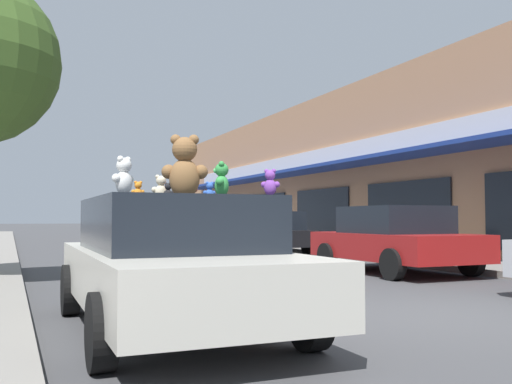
{
  "coord_description": "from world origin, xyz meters",
  "views": [
    {
      "loc": [
        -4.67,
        -5.82,
        1.21
      ],
      "look_at": [
        -1.21,
        2.19,
        1.62
      ],
      "focal_mm": 40.0,
      "sensor_mm": 36.0,
      "label": 1
    }
  ],
  "objects": [
    {
      "name": "ground_plane",
      "position": [
        0.0,
        0.0,
        0.0
      ],
      "size": [
        260.0,
        260.0,
        0.0
      ],
      "primitive_type": "plane",
      "color": "#424244"
    },
    {
      "name": "storefront_row",
      "position": [
        13.13,
        14.25,
        3.11
      ],
      "size": [
        13.94,
        37.48,
        6.23
      ],
      "color": "tan",
      "rests_on": "ground_plane"
    },
    {
      "name": "plush_art_car",
      "position": [
        -3.04,
        0.27,
        0.76
      ],
      "size": [
        2.1,
        4.65,
        1.43
      ],
      "rotation": [
        0.0,
        0.0,
        -0.01
      ],
      "color": "beige",
      "rests_on": "ground_plane"
    },
    {
      "name": "teddy_bear_giant",
      "position": [
        -2.89,
        0.31,
        1.78
      ],
      "size": [
        0.54,
        0.39,
        0.72
      ],
      "rotation": [
        0.0,
        0.0,
        2.79
      ],
      "color": "olive",
      "rests_on": "plush_art_car"
    },
    {
      "name": "teddy_bear_cream",
      "position": [
        -2.95,
        1.13,
        1.59
      ],
      "size": [
        0.24,
        0.15,
        0.32
      ],
      "rotation": [
        0.0,
        0.0,
        3.0
      ],
      "color": "beige",
      "rests_on": "plush_art_car"
    },
    {
      "name": "teddy_bear_red",
      "position": [
        -2.61,
        1.14,
        1.61
      ],
      "size": [
        0.24,
        0.24,
        0.35
      ],
      "rotation": [
        0.0,
        0.0,
        2.35
      ],
      "color": "red",
      "rests_on": "plush_art_car"
    },
    {
      "name": "teddy_bear_white",
      "position": [
        -3.7,
        -0.44,
        1.61
      ],
      "size": [
        0.26,
        0.23,
        0.36
      ],
      "rotation": [
        0.0,
        0.0,
        3.81
      ],
      "color": "white",
      "rests_on": "plush_art_car"
    },
    {
      "name": "teddy_bear_orange",
      "position": [
        -3.29,
        0.87,
        1.54
      ],
      "size": [
        0.16,
        0.1,
        0.22
      ],
      "rotation": [
        0.0,
        0.0,
        3.2
      ],
      "color": "orange",
      "rests_on": "plush_art_car"
    },
    {
      "name": "teddy_bear_purple",
      "position": [
        -2.35,
        -0.79,
        1.56
      ],
      "size": [
        0.19,
        0.17,
        0.26
      ],
      "rotation": [
        0.0,
        0.0,
        2.5
      ],
      "color": "purple",
      "rests_on": "plush_art_car"
    },
    {
      "name": "teddy_bear_blue",
      "position": [
        -2.4,
        0.91,
        1.55
      ],
      "size": [
        0.18,
        0.11,
        0.24
      ],
      "rotation": [
        0.0,
        0.0,
        3.28
      ],
      "color": "blue",
      "rests_on": "plush_art_car"
    },
    {
      "name": "teddy_bear_black",
      "position": [
        -2.89,
        1.02,
        1.54
      ],
      "size": [
        0.13,
        0.16,
        0.22
      ],
      "rotation": [
        0.0,
        0.0,
        2.11
      ],
      "color": "black",
      "rests_on": "plush_art_car"
    },
    {
      "name": "teddy_bear_green",
      "position": [
        -2.69,
        -0.34,
        1.61
      ],
      "size": [
        0.2,
        0.27,
        0.36
      ],
      "rotation": [
        0.0,
        0.0,
        4.3
      ],
      "color": "green",
      "rests_on": "plush_art_car"
    },
    {
      "name": "parked_car_far_center",
      "position": [
        3.2,
        4.61,
        0.76
      ],
      "size": [
        2.19,
        4.03,
        1.48
      ],
      "color": "maroon",
      "rests_on": "ground_plane"
    },
    {
      "name": "parked_car_far_right",
      "position": [
        3.2,
        11.74,
        0.78
      ],
      "size": [
        2.18,
        4.22,
        1.44
      ],
      "color": "black",
      "rests_on": "ground_plane"
    }
  ]
}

